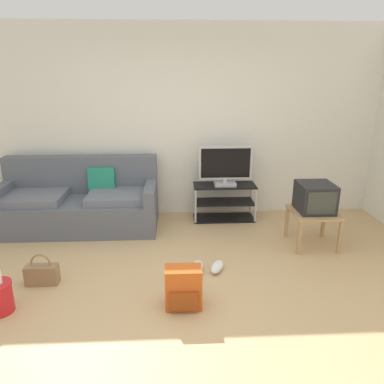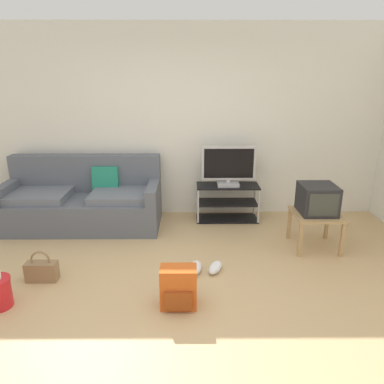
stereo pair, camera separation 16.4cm
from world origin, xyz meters
name	(u,v)px [view 2 (the right image)]	position (x,y,z in m)	size (l,w,h in m)	color
ground_plane	(166,308)	(0.00, 0.00, -0.01)	(9.00, 9.80, 0.02)	tan
wall_back	(174,123)	(0.00, 2.45, 1.35)	(9.00, 0.10, 2.70)	silver
couch	(83,202)	(-1.25, 1.93, 0.34)	(2.11, 0.88, 0.94)	#565B66
tv_stand	(227,202)	(0.76, 2.11, 0.26)	(0.88, 0.38, 0.52)	black
flat_tv	(229,167)	(0.76, 2.09, 0.80)	(0.75, 0.22, 0.56)	#B2B2B7
side_table	(316,218)	(1.73, 1.21, 0.38)	(0.54, 0.54, 0.44)	tan
crt_tv	(317,199)	(1.73, 1.22, 0.62)	(0.41, 0.42, 0.34)	#232326
backpack	(178,288)	(0.12, 0.03, 0.19)	(0.33, 0.26, 0.39)	#CC561E
handbag	(42,270)	(-1.29, 0.47, 0.11)	(0.32, 0.13, 0.33)	olive
sneakers_pair	(206,267)	(0.39, 0.64, 0.04)	(0.39, 0.29, 0.09)	white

